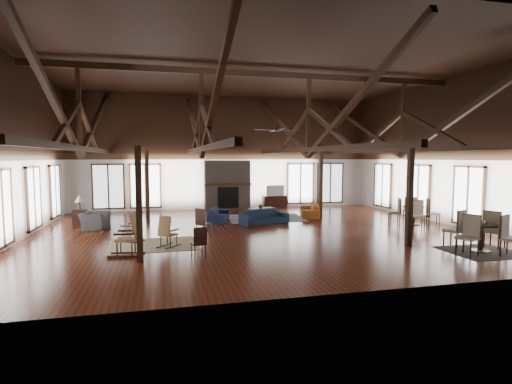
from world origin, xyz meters
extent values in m
plane|color=#572612|center=(0.00, 0.00, 0.00)|extent=(16.00, 16.00, 0.00)
cube|color=black|center=(0.00, 0.00, 6.00)|extent=(16.00, 14.00, 0.02)
cube|color=silver|center=(0.00, 7.00, 3.00)|extent=(16.00, 0.02, 6.00)
cube|color=silver|center=(0.00, -7.00, 3.00)|extent=(16.00, 0.02, 6.00)
cube|color=silver|center=(-8.00, 0.00, 3.00)|extent=(0.02, 14.00, 6.00)
cube|color=silver|center=(8.00, 0.00, 3.00)|extent=(0.02, 14.00, 6.00)
cube|color=black|center=(0.00, 0.00, 5.75)|extent=(15.60, 0.18, 0.22)
cube|color=black|center=(-6.00, 0.00, 3.05)|extent=(0.16, 13.70, 0.18)
cube|color=black|center=(-6.00, 0.00, 4.40)|extent=(0.14, 0.14, 2.70)
cube|color=black|center=(-6.00, 3.50, 4.28)|extent=(0.15, 7.07, 3.12)
cube|color=black|center=(-6.00, -3.50, 4.28)|extent=(0.15, 7.07, 3.12)
cube|color=black|center=(-2.00, 0.00, 3.05)|extent=(0.16, 13.70, 0.18)
cube|color=black|center=(-2.00, 0.00, 4.40)|extent=(0.14, 0.14, 2.70)
cube|color=black|center=(-2.00, 3.50, 4.28)|extent=(0.15, 7.07, 3.12)
cube|color=black|center=(-2.00, -3.50, 4.28)|extent=(0.15, 7.07, 3.12)
cube|color=black|center=(2.00, 0.00, 3.05)|extent=(0.16, 13.70, 0.18)
cube|color=black|center=(2.00, 0.00, 4.40)|extent=(0.14, 0.14, 2.70)
cube|color=black|center=(2.00, 3.50, 4.28)|extent=(0.15, 7.07, 3.12)
cube|color=black|center=(2.00, -3.50, 4.28)|extent=(0.15, 7.07, 3.12)
cube|color=black|center=(6.00, 0.00, 3.05)|extent=(0.16, 13.70, 0.18)
cube|color=black|center=(6.00, 0.00, 4.40)|extent=(0.14, 0.14, 2.70)
cube|color=black|center=(6.00, 3.50, 4.28)|extent=(0.15, 7.07, 3.12)
cube|color=black|center=(6.00, -3.50, 4.28)|extent=(0.15, 7.07, 3.12)
cube|color=black|center=(-4.00, -3.50, 1.52)|extent=(0.16, 0.16, 3.05)
cube|color=black|center=(4.00, -3.50, 1.52)|extent=(0.16, 0.16, 3.05)
cube|color=black|center=(-4.00, 3.50, 1.52)|extent=(0.16, 0.16, 3.05)
cube|color=black|center=(4.00, 3.50, 1.52)|extent=(0.16, 0.16, 3.05)
cube|color=#66584E|center=(0.00, 6.68, 1.30)|extent=(2.40, 0.62, 2.60)
cube|color=black|center=(0.00, 6.36, 0.65)|extent=(1.10, 0.06, 1.10)
cube|color=#311D0E|center=(0.00, 6.40, 1.35)|extent=(2.50, 0.20, 0.12)
cylinder|color=black|center=(0.50, -1.00, 4.05)|extent=(0.04, 0.04, 0.70)
cylinder|color=black|center=(0.50, -1.00, 3.70)|extent=(0.20, 0.20, 0.10)
cube|color=black|center=(0.95, -1.00, 3.70)|extent=(0.70, 0.12, 0.02)
cube|color=black|center=(0.50, -0.55, 3.70)|extent=(0.12, 0.70, 0.02)
cube|color=black|center=(0.05, -1.00, 3.70)|extent=(0.70, 0.12, 0.02)
cube|color=black|center=(0.50, -1.45, 3.70)|extent=(0.12, 0.70, 0.02)
imported|color=#121E33|center=(0.73, 1.69, 0.30)|extent=(2.18, 1.38, 0.59)
imported|color=#151D3B|center=(-1.01, 2.91, 0.27)|extent=(2.00, 1.25, 0.54)
imported|color=#9D521E|center=(3.33, 3.17, 0.29)|extent=(2.12, 1.33, 0.58)
cube|color=brown|center=(1.04, 3.22, 0.42)|extent=(1.28, 0.82, 0.06)
cube|color=brown|center=(0.54, 3.02, 0.20)|extent=(0.06, 0.06, 0.39)
cube|color=brown|center=(0.54, 3.41, 0.20)|extent=(0.06, 0.06, 0.39)
cube|color=brown|center=(1.53, 3.02, 0.20)|extent=(0.06, 0.06, 0.39)
cube|color=brown|center=(1.53, 3.41, 0.20)|extent=(0.06, 0.06, 0.39)
imported|color=#B2B2B2|center=(0.96, 3.18, 0.56)|extent=(0.26, 0.26, 0.21)
imported|color=#2F2F32|center=(-5.93, 1.95, 0.33)|extent=(1.18, 1.08, 0.66)
cube|color=black|center=(-6.61, 2.78, 0.33)|extent=(0.49, 0.49, 0.66)
cylinder|color=black|center=(-6.61, 2.78, 0.86)|extent=(0.08, 0.08, 0.40)
cone|color=beige|center=(-6.61, 2.78, 1.12)|extent=(0.35, 0.35, 0.29)
cube|color=#976539|center=(-4.41, -0.79, 0.39)|extent=(0.59, 0.59, 0.05)
cube|color=#976539|center=(-4.24, -0.89, 0.69)|extent=(0.37, 0.47, 0.64)
cube|color=black|center=(-4.50, -0.95, 0.02)|extent=(0.70, 0.43, 0.05)
cube|color=black|center=(-4.32, -0.63, 0.02)|extent=(0.70, 0.43, 0.05)
cube|color=#976539|center=(-3.23, -1.82, 0.38)|extent=(0.59, 0.59, 0.04)
cube|color=#976539|center=(-3.36, -1.97, 0.67)|extent=(0.44, 0.40, 0.62)
cube|color=black|center=(-3.37, -1.71, 0.02)|extent=(0.51, 0.62, 0.04)
cube|color=black|center=(-3.09, -1.93, 0.02)|extent=(0.51, 0.62, 0.04)
cube|color=#976539|center=(-4.41, -2.72, 0.47)|extent=(0.57, 0.59, 0.06)
cube|color=#976539|center=(-4.17, -2.75, 0.83)|extent=(0.27, 0.55, 0.77)
cube|color=black|center=(-4.44, -2.94, 0.03)|extent=(0.94, 0.17, 0.06)
cube|color=black|center=(-4.39, -2.50, 0.03)|extent=(0.94, 0.17, 0.06)
cube|color=black|center=(-2.01, -0.51, 0.46)|extent=(0.60, 0.60, 0.05)
cube|color=black|center=(-2.14, -0.64, 0.73)|extent=(0.32, 0.33, 0.56)
cylinder|color=black|center=(-2.01, -0.51, 0.23)|extent=(0.03, 0.03, 0.46)
cube|color=black|center=(-2.46, -3.42, 0.40)|extent=(0.44, 0.44, 0.04)
cube|color=black|center=(-2.43, -3.58, 0.64)|extent=(0.37, 0.11, 0.49)
cylinder|color=black|center=(-2.46, -3.42, 0.20)|extent=(0.03, 0.03, 0.40)
cylinder|color=black|center=(5.66, -4.61, 0.80)|extent=(0.94, 0.94, 0.04)
cylinder|color=black|center=(5.66, -4.61, 0.41)|extent=(0.10, 0.10, 0.78)
cylinder|color=black|center=(5.66, -4.61, 0.02)|extent=(0.56, 0.56, 0.04)
cylinder|color=black|center=(6.65, 0.04, 0.74)|extent=(0.88, 0.88, 0.04)
cylinder|color=black|center=(6.65, 0.04, 0.38)|extent=(0.10, 0.10, 0.72)
cylinder|color=black|center=(6.65, 0.04, 0.02)|extent=(0.53, 0.53, 0.04)
imported|color=#B2B2B2|center=(5.69, -4.60, 0.87)|extent=(0.13, 0.13, 0.10)
imported|color=#B2B2B2|center=(6.73, 0.11, 0.81)|extent=(0.13, 0.13, 0.10)
cube|color=black|center=(2.66, 6.75, 0.32)|extent=(1.30, 0.49, 0.65)
imported|color=#B2B2B2|center=(2.64, 6.75, 0.94)|extent=(1.03, 0.26, 0.59)
cube|color=tan|center=(-3.71, -1.47, 0.01)|extent=(2.82, 2.27, 0.01)
cube|color=#181B45|center=(1.19, 3.11, 0.01)|extent=(3.55, 2.79, 0.01)
cube|color=black|center=(5.68, -4.65, 0.01)|extent=(2.04, 1.86, 0.01)
camera|label=1|loc=(-3.44, -14.25, 2.75)|focal=28.00mm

